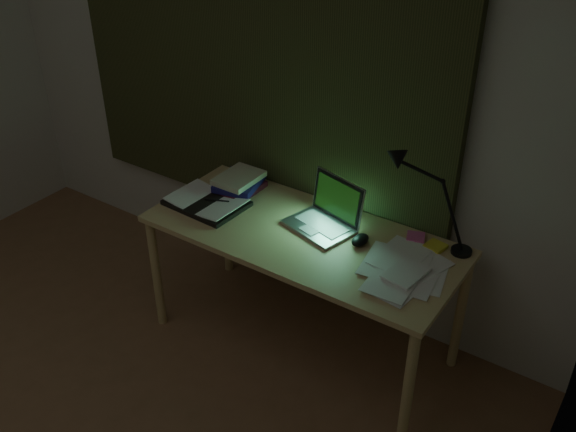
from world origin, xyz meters
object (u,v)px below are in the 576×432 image
desk_lamp (470,204)px  loose_papers (398,269)px  open_textbook (207,202)px  desk (302,290)px  book_stack (239,182)px  laptop (319,208)px

desk_lamp → loose_papers: bearing=-130.8°
desk_lamp → open_textbook: bearing=-173.4°
desk → loose_papers: bearing=-1.8°
book_stack → desk_lamp: 1.16m
open_textbook → loose_papers: (1.01, 0.04, -0.01)m
desk → open_textbook: open_textbook is taller
open_textbook → loose_papers: bearing=4.9°
desk → book_stack: bearing=162.5°
book_stack → open_textbook: bearing=-102.2°
desk → laptop: laptop is taller
desk → laptop: bearing=62.0°
book_stack → loose_papers: bearing=-9.8°
desk → desk_lamp: desk_lamp is taller
desk → book_stack: (-0.48, 0.15, 0.38)m
laptop → book_stack: laptop is taller
desk → desk_lamp: (0.66, 0.26, 0.58)m
book_stack → laptop: bearing=-8.4°
book_stack → loose_papers: (0.96, -0.17, -0.04)m
loose_papers → desk_lamp: size_ratio=0.65×
open_textbook → desk_lamp: (1.18, 0.31, 0.23)m
desk → laptop: size_ratio=4.26×
open_textbook → loose_papers: open_textbook is taller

